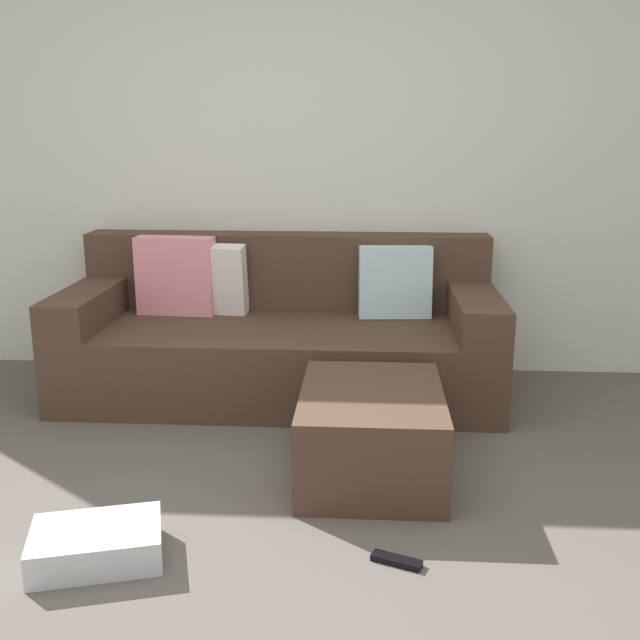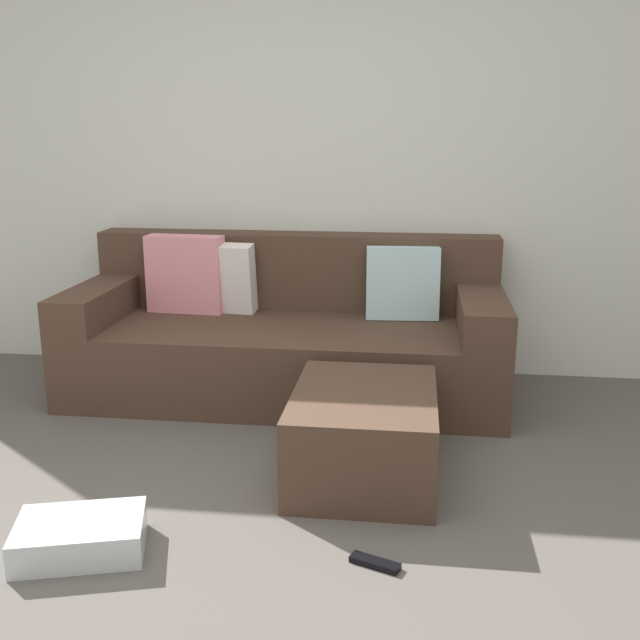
{
  "view_description": "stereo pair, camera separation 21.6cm",
  "coord_description": "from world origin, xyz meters",
  "px_view_note": "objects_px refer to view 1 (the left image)",
  "views": [
    {
      "loc": [
        0.46,
        -2.12,
        1.45
      ],
      "look_at": [
        0.23,
        1.34,
        0.56
      ],
      "focal_mm": 41.85,
      "sensor_mm": 36.0,
      "label": 1
    },
    {
      "loc": [
        0.67,
        -2.1,
        1.45
      ],
      "look_at": [
        0.23,
        1.34,
        0.56
      ],
      "focal_mm": 41.85,
      "sensor_mm": 36.0,
      "label": 2
    }
  ],
  "objects_px": {
    "ottoman": "(371,432)",
    "storage_bin": "(97,544)",
    "couch_sectional": "(281,335)",
    "remote_near_ottoman": "(396,561)"
  },
  "relations": [
    {
      "from": "storage_bin",
      "to": "remote_near_ottoman",
      "type": "distance_m",
      "value": 1.04
    },
    {
      "from": "ottoman",
      "to": "couch_sectional",
      "type": "bearing_deg",
      "value": 116.0
    },
    {
      "from": "remote_near_ottoman",
      "to": "ottoman",
      "type": "bearing_deg",
      "value": 118.71
    },
    {
      "from": "couch_sectional",
      "to": "remote_near_ottoman",
      "type": "height_order",
      "value": "couch_sectional"
    },
    {
      "from": "ottoman",
      "to": "storage_bin",
      "type": "height_order",
      "value": "ottoman"
    },
    {
      "from": "storage_bin",
      "to": "remote_near_ottoman",
      "type": "height_order",
      "value": "storage_bin"
    },
    {
      "from": "ottoman",
      "to": "remote_near_ottoman",
      "type": "bearing_deg",
      "value": -82.65
    },
    {
      "from": "couch_sectional",
      "to": "storage_bin",
      "type": "bearing_deg",
      "value": -103.65
    },
    {
      "from": "storage_bin",
      "to": "ottoman",
      "type": "bearing_deg",
      "value": 37.86
    },
    {
      "from": "remote_near_ottoman",
      "to": "couch_sectional",
      "type": "bearing_deg",
      "value": 130.41
    }
  ]
}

